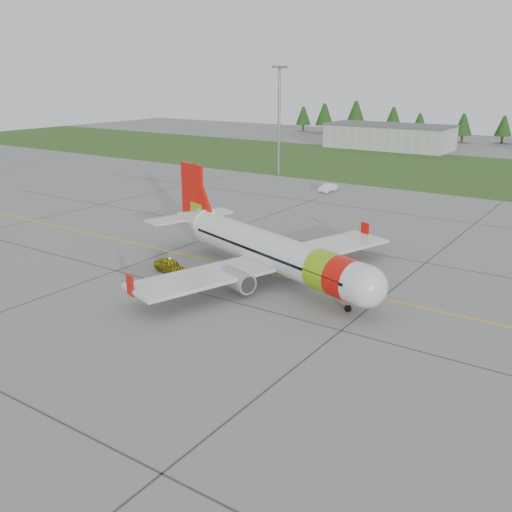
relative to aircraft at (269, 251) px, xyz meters
The scene contains 8 objects.
ground 7.63m from the aircraft, 80.04° to the right, with size 320.00×320.00×0.00m, color gray.
aircraft is the anchor object (origin of this frame).
follow_me_car 9.95m from the aircraft, 154.71° to the right, with size 1.60×1.35×3.97m, color yellow.
service_van 44.03m from the aircraft, 109.96° to the left, with size 1.43×1.35×4.11m, color silver.
grass_strip 75.04m from the aircraft, 89.06° to the left, with size 320.00×50.00×0.03m, color #30561E.
taxi_guideline 3.14m from the aircraft, 38.52° to the left, with size 120.00×0.25×0.02m, color gold.
hangar_west 106.92m from the aircraft, 105.61° to the left, with size 32.00×14.00×6.00m, color #A8A8A3.
floodlight_mast 59.99m from the aircraft, 121.11° to the left, with size 0.50×0.50×20.00m, color slate.
Camera 1 is at (27.09, -36.86, 18.83)m, focal length 40.00 mm.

